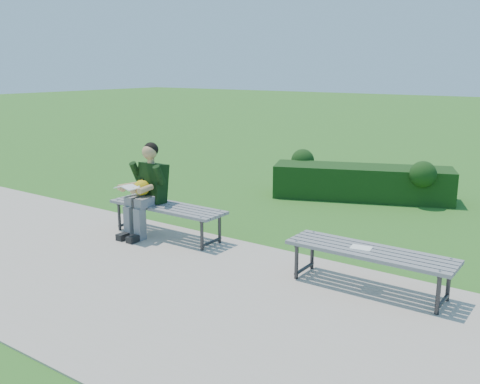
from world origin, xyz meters
TOP-DOWN VIEW (x-y plane):
  - ground at (0.00, 0.00)m, footprint 80.00×80.00m
  - walkway at (0.00, -1.75)m, footprint 30.00×3.50m
  - hedge at (0.33, 3.32)m, footprint 3.24×1.91m
  - bench_left at (-1.00, -0.44)m, footprint 1.80×0.50m
  - bench_right at (2.04, -0.57)m, footprint 1.80×0.50m
  - seated_boy at (-1.30, -0.53)m, footprint 0.56×0.76m
  - paper_sheet at (1.94, -0.57)m, footprint 0.24×0.19m

SIDE VIEW (x-z plane):
  - ground at x=0.00m, z-range 0.00..0.00m
  - walkway at x=0.00m, z-range 0.00..0.02m
  - hedge at x=0.33m, z-range -0.07..0.73m
  - bench_left at x=-1.00m, z-range 0.19..0.64m
  - bench_right at x=2.04m, z-range 0.19..0.64m
  - paper_sheet at x=1.94m, z-range 0.47..0.48m
  - seated_boy at x=-1.30m, z-range 0.06..1.37m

